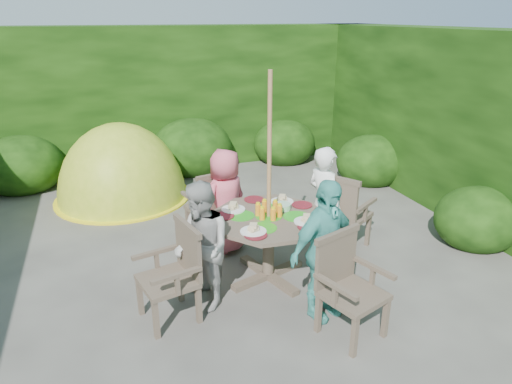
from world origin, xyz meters
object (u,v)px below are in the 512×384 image
object	(u,v)px
child_left	(202,247)
dome_tent	(124,198)
garden_chair_back	(212,205)
child_back	(226,202)
child_front	(324,250)
garden_chair_front	(347,284)
child_right	(324,204)
patio_table	(269,226)
parasol_pole	(269,182)
garden_chair_right	(342,211)
garden_chair_left	(175,272)

from	to	relation	value
child_left	dome_tent	bearing A→B (deg)	178.90
garden_chair_back	child_back	size ratio (longest dim) A/B	0.72
child_front	child_left	bearing A→B (deg)	133.35
garden_chair_front	child_right	distance (m)	1.38
patio_table	child_right	xyz separation A→B (m)	(0.76, 0.25, 0.05)
patio_table	parasol_pole	world-z (taller)	parasol_pole
garden_chair_front	child_back	xyz separation A→B (m)	(-0.59, 1.81, 0.15)
child_back	garden_chair_front	bearing A→B (deg)	79.90
parasol_pole	child_back	xyz separation A→B (m)	(-0.25, 0.76, -0.47)
garden_chair_right	child_left	distance (m)	1.90
parasol_pole	child_front	world-z (taller)	parasol_pole
garden_chair_left	garden_chair_back	size ratio (longest dim) A/B	0.98
garden_chair_front	child_right	world-z (taller)	child_right
parasol_pole	patio_table	bearing A→B (deg)	30.83
child_back	garden_chair_back	bearing A→B (deg)	-98.90
garden_chair_back	dome_tent	xyz separation A→B (m)	(-0.97, 1.86, -0.48)
garden_chair_front	garden_chair_back	bearing A→B (deg)	89.11
garden_chair_back	garden_chair_front	size ratio (longest dim) A/B	1.02
garden_chair_right	dome_tent	world-z (taller)	dome_tent
garden_chair_left	child_front	size ratio (longest dim) A/B	0.66
child_left	dome_tent	xyz separation A→B (m)	(-0.56, 3.15, -0.63)
child_back	patio_table	bearing A→B (deg)	80.25
child_back	dome_tent	world-z (taller)	child_back
child_right	dome_tent	xyz separation A→B (m)	(-2.08, 2.66, -0.67)
garden_chair_right	child_right	xyz separation A→B (m)	(-0.29, -0.07, 0.17)
garden_chair_back	child_right	xyz separation A→B (m)	(1.11, -0.80, 0.18)
patio_table	garden_chair_right	xyz separation A→B (m)	(1.05, 0.32, -0.11)
garden_chair_back	child_back	bearing A→B (deg)	95.50
garden_chair_right	child_front	xyz separation A→B (m)	(-0.80, -1.08, 0.18)
child_back	child_front	bearing A→B (deg)	79.94
garden_chair_front	child_front	distance (m)	0.36
child_front	patio_table	bearing A→B (deg)	88.05
garden_chair_back	garden_chair_right	bearing A→B (deg)	138.95
garden_chair_front	patio_table	bearing A→B (deg)	88.69
garden_chair_back	garden_chair_front	xyz separation A→B (m)	(0.69, -2.09, -0.01)
patio_table	garden_chair_left	bearing A→B (deg)	-161.59
garden_chair_left	child_front	distance (m)	1.37
patio_table	garden_chair_left	distance (m)	1.11
parasol_pole	garden_chair_right	xyz separation A→B (m)	(1.05, 0.32, -0.60)
child_right	patio_table	bearing A→B (deg)	93.32
child_front	parasol_pole	bearing A→B (deg)	88.35
garden_chair_left	dome_tent	xyz separation A→B (m)	(-0.27, 3.25, -0.47)
garden_chair_back	child_front	bearing A→B (deg)	94.52
patio_table	parasol_pole	bearing A→B (deg)	-149.17
child_left	garden_chair_right	bearing A→B (deg)	96.28
dome_tent	child_right	bearing A→B (deg)	-44.04
dome_tent	child_back	bearing A→B (deg)	-55.55
patio_table	child_right	distance (m)	0.80
dome_tent	child_front	bearing A→B (deg)	-58.95
garden_chair_back	child_left	world-z (taller)	child_left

